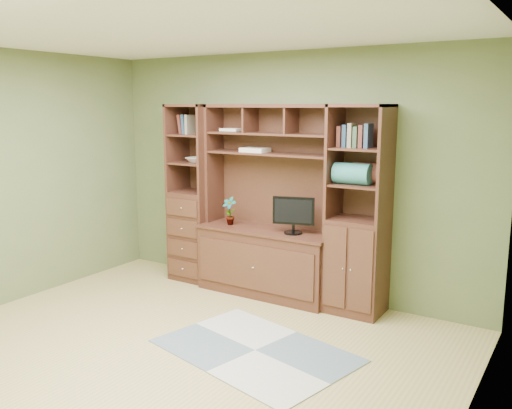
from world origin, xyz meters
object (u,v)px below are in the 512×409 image
Objects in this scene: left_tower at (194,193)px; monitor at (294,208)px; center_hutch at (266,202)px; right_tower at (358,211)px.

left_tower is 3.87× the size of monitor.
right_tower is (1.02, 0.04, 0.00)m from center_hutch.
monitor is (0.35, -0.03, -0.03)m from center_hutch.
monitor is (1.35, -0.07, -0.03)m from left_tower.
center_hutch and right_tower have the same top height.
left_tower is 1.00× the size of right_tower.
left_tower is at bearing 177.71° from center_hutch.
right_tower is (2.02, 0.00, 0.00)m from left_tower.
right_tower is at bearing -10.75° from monitor.
center_hutch is 1.00× the size of left_tower.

